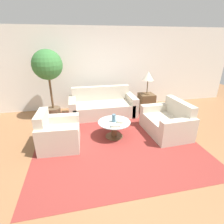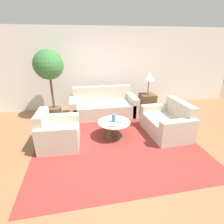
% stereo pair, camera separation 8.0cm
% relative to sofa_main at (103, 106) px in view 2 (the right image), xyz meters
% --- Properties ---
extents(ground_plane, '(14.00, 14.00, 0.00)m').
position_rel_sofa_main_xyz_m(ground_plane, '(-0.10, -2.03, -0.27)').
color(ground_plane, '#8E603D').
extents(wall_back, '(10.00, 0.06, 2.60)m').
position_rel_sofa_main_xyz_m(wall_back, '(-0.10, 0.81, 1.03)').
color(wall_back, white).
rests_on(wall_back, ground_plane).
extents(rug, '(3.58, 3.71, 0.01)m').
position_rel_sofa_main_xyz_m(rug, '(0.05, -1.44, -0.27)').
color(rug, maroon).
rests_on(rug, ground_plane).
extents(sofa_main, '(2.01, 0.91, 0.84)m').
position_rel_sofa_main_xyz_m(sofa_main, '(0.00, 0.00, 0.00)').
color(sofa_main, beige).
rests_on(sofa_main, ground_plane).
extents(armchair, '(0.88, 0.93, 0.81)m').
position_rel_sofa_main_xyz_m(armchair, '(-1.26, -1.54, 0.00)').
color(armchair, beige).
rests_on(armchair, ground_plane).
extents(loveseat, '(0.92, 1.27, 0.82)m').
position_rel_sofa_main_xyz_m(loveseat, '(1.41, -1.52, 0.00)').
color(loveseat, beige).
rests_on(loveseat, ground_plane).
extents(coffee_table, '(0.77, 0.77, 0.40)m').
position_rel_sofa_main_xyz_m(coffee_table, '(0.05, -1.44, -0.01)').
color(coffee_table, brown).
rests_on(coffee_table, ground_plane).
extents(side_table, '(0.46, 0.46, 0.60)m').
position_rel_sofa_main_xyz_m(side_table, '(1.42, -0.06, 0.03)').
color(side_table, brown).
rests_on(side_table, ground_plane).
extents(table_lamp, '(0.35, 0.35, 0.70)m').
position_rel_sofa_main_xyz_m(table_lamp, '(1.42, -0.06, 0.88)').
color(table_lamp, brown).
rests_on(table_lamp, side_table).
extents(potted_plant, '(0.82, 0.82, 1.97)m').
position_rel_sofa_main_xyz_m(potted_plant, '(-1.49, 0.11, 1.17)').
color(potted_plant, brown).
rests_on(potted_plant, ground_plane).
extents(vase, '(0.09, 0.09, 0.18)m').
position_rel_sofa_main_xyz_m(vase, '(0.04, -1.44, 0.22)').
color(vase, slate).
rests_on(vase, coffee_table).
extents(bowl, '(0.18, 0.18, 0.05)m').
position_rel_sofa_main_xyz_m(bowl, '(0.18, -1.52, 0.16)').
color(bowl, beige).
rests_on(bowl, coffee_table).
extents(book_stack, '(0.22, 0.16, 0.06)m').
position_rel_sofa_main_xyz_m(book_stack, '(0.02, -1.69, 0.16)').
color(book_stack, beige).
rests_on(book_stack, coffee_table).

